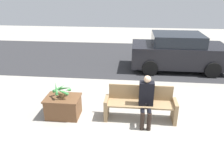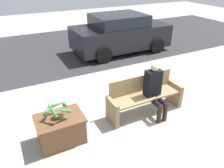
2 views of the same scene
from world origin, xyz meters
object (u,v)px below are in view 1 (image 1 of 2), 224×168
at_px(parked_car, 178,52).
at_px(planter_box, 63,106).
at_px(person_seated, 146,98).
at_px(potted_plant, 62,91).
at_px(bench, 140,104).

bearing_deg(parked_car, planter_box, -131.18).
bearing_deg(person_seated, parked_car, 70.84).
height_order(person_seated, potted_plant, person_seated).
distance_m(bench, person_seated, 0.34).
bearing_deg(parked_car, bench, -111.57).
height_order(person_seated, planter_box, person_seated).
bearing_deg(planter_box, bench, 2.83).
xyz_separation_m(planter_box, parked_car, (3.66, 4.18, 0.44)).
height_order(bench, potted_plant, potted_plant).
xyz_separation_m(potted_plant, parked_car, (3.66, 4.17, -0.01)).
bearing_deg(bench, parked_car, 68.43).
bearing_deg(planter_box, potted_plant, 94.92).
bearing_deg(parked_car, person_seated, -109.16).
distance_m(potted_plant, parked_car, 5.55).
height_order(potted_plant, parked_car, parked_car).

